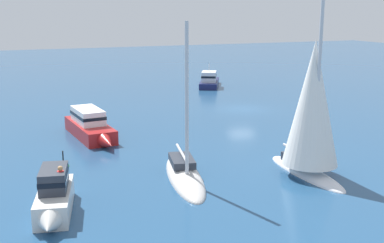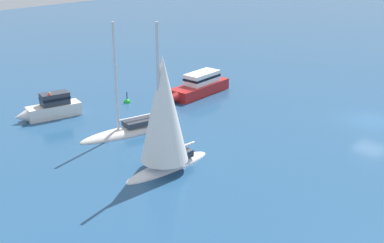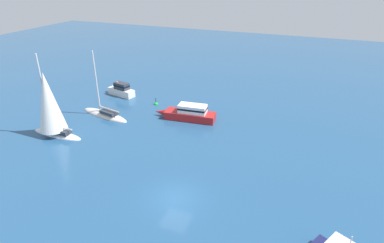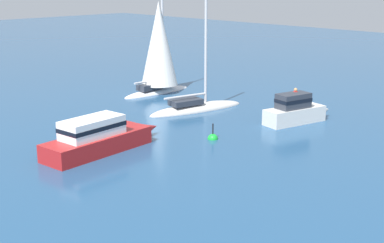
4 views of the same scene
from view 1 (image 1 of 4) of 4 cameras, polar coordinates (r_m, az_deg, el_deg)
name	(u,v)px [view 1 (image 1 of 4)]	position (r m, az deg, el deg)	size (l,w,h in m)	color
ground_plane	(242,109)	(46.80, 5.82, 1.45)	(160.00, 160.00, 0.00)	navy
motor_cruiser	(209,80)	(60.26, 2.03, 4.79)	(7.70, 4.89, 2.98)	#191E4C
yacht	(184,175)	(27.80, -0.89, -6.23)	(8.17, 3.39, 9.21)	silver
motor_cruiser_1	(90,126)	(36.97, -11.74, -0.50)	(8.35, 2.77, 2.07)	#B21E1E
ketch	(312,112)	(28.07, 13.74, 1.10)	(6.95, 3.15, 10.14)	white
cabin_cruiser	(54,196)	(23.74, -15.75, -8.38)	(5.66, 2.41, 2.34)	silver
channel_buoy	(64,166)	(30.70, -14.71, -5.07)	(0.65, 0.65, 1.31)	green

